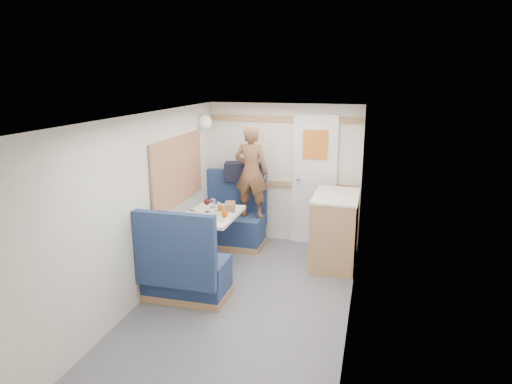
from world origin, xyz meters
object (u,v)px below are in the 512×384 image
(cheese_block, at_px, (217,214))
(salt_grinder, at_px, (212,213))
(tumbler_left, at_px, (192,215))
(bread_loaf, at_px, (230,207))
(tray, at_px, (224,216))
(bench_far, at_px, (233,224))
(wine_glass, at_px, (207,203))
(dome_light, at_px, (204,122))
(dinette_table, at_px, (212,225))
(bench_near, at_px, (185,274))
(galley_counter, at_px, (335,229))
(pepper_grinder, at_px, (219,209))
(tumbler_right, at_px, (217,207))
(orange_fruit, at_px, (225,214))
(person, at_px, (251,172))
(tumbler_mid, at_px, (213,203))
(beer_glass, at_px, (221,209))
(duffel_bag, at_px, (244,171))

(cheese_block, bearing_deg, salt_grinder, 173.89)
(tumbler_left, height_order, bread_loaf, tumbler_left)
(tray, bearing_deg, bench_far, 101.08)
(wine_glass, bearing_deg, salt_grinder, -49.56)
(dome_light, height_order, bread_loaf, dome_light)
(dinette_table, distance_m, bench_far, 0.90)
(bench_near, xyz_separation_m, galley_counter, (1.47, 1.41, 0.17))
(wine_glass, height_order, pepper_grinder, wine_glass)
(tray, bearing_deg, pepper_grinder, 123.20)
(tumbler_right, distance_m, bread_loaf, 0.16)
(cheese_block, distance_m, tumbler_right, 0.23)
(dinette_table, bearing_deg, orange_fruit, -32.52)
(person, distance_m, tumbler_mid, 0.75)
(tumbler_left, bearing_deg, salt_grinder, 42.41)
(orange_fruit, distance_m, pepper_grinder, 0.27)
(bench_near, height_order, beer_glass, bench_near)
(galley_counter, bearing_deg, wine_glass, -161.89)
(wine_glass, bearing_deg, galley_counter, 18.11)
(tray, height_order, orange_fruit, orange_fruit)
(bench_near, distance_m, pepper_grinder, 1.06)
(bench_far, bearing_deg, salt_grinder, -87.31)
(dinette_table, height_order, tray, tray)
(tumbler_left, relative_size, tumbler_mid, 0.96)
(person, xyz_separation_m, tumbler_right, (-0.25, -0.71, -0.31))
(orange_fruit, xyz_separation_m, tumbler_left, (-0.36, -0.13, -0.00))
(beer_glass, bearing_deg, bench_far, 97.27)
(tray, bearing_deg, wine_glass, 152.40)
(tray, xyz_separation_m, beer_glass, (-0.08, 0.15, 0.04))
(galley_counter, bearing_deg, duffel_bag, 157.55)
(salt_grinder, distance_m, bread_loaf, 0.32)
(wine_glass, bearing_deg, tray, -27.60)
(bread_loaf, bearing_deg, dome_light, 130.74)
(duffel_bag, distance_m, salt_grinder, 1.25)
(dome_light, bearing_deg, cheese_block, -62.69)
(beer_glass, xyz_separation_m, salt_grinder, (-0.06, -0.15, -0.01))
(person, height_order, orange_fruit, person)
(dinette_table, distance_m, orange_fruit, 0.33)
(orange_fruit, relative_size, beer_glass, 0.83)
(cheese_block, bearing_deg, person, 79.07)
(bench_far, xyz_separation_m, wine_glass, (-0.08, -0.82, 0.54))
(pepper_grinder, bearing_deg, beer_glass, -40.74)
(dome_light, distance_m, tumbler_left, 1.50)
(tumbler_mid, xyz_separation_m, tumbler_right, (0.11, -0.14, 0.00))
(dome_light, relative_size, galley_counter, 0.22)
(bench_far, xyz_separation_m, tray, (0.19, -0.96, 0.43))
(orange_fruit, bearing_deg, tray, 123.66)
(dinette_table, bearing_deg, bench_far, 90.00)
(tumbler_left, bearing_deg, galley_counter, 26.93)
(dinette_table, bearing_deg, dome_light, 114.65)
(dome_light, bearing_deg, tumbler_mid, -62.14)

